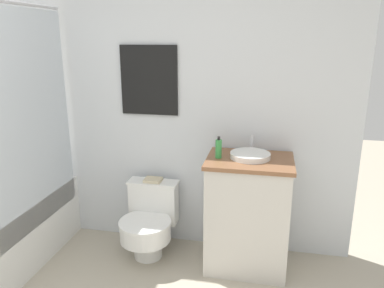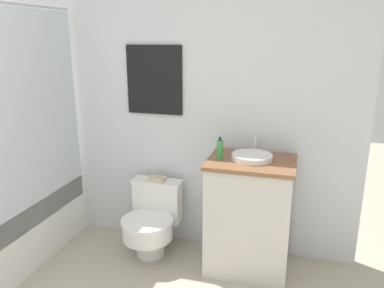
{
  "view_description": "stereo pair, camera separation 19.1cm",
  "coord_description": "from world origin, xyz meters",
  "px_view_note": "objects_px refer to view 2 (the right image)",
  "views": [
    {
      "loc": [
        1.07,
        -0.87,
        1.75
      ],
      "look_at": [
        0.56,
        1.6,
        1.03
      ],
      "focal_mm": 35.0,
      "sensor_mm": 36.0,
      "label": 1
    },
    {
      "loc": [
        1.26,
        -0.82,
        1.75
      ],
      "look_at": [
        0.56,
        1.6,
        1.03
      ],
      "focal_mm": 35.0,
      "sensor_mm": 36.0,
      "label": 2
    }
  ],
  "objects_px": {
    "soap_bottle": "(220,149)",
    "book_on_tank": "(157,179)",
    "toilet": "(152,220)",
    "sink": "(252,157)"
  },
  "relations": [
    {
      "from": "toilet",
      "to": "sink",
      "type": "distance_m",
      "value": 1.01
    },
    {
      "from": "toilet",
      "to": "soap_bottle",
      "type": "bearing_deg",
      "value": -2.17
    },
    {
      "from": "sink",
      "to": "book_on_tank",
      "type": "relative_size",
      "value": 2.35
    },
    {
      "from": "soap_bottle",
      "to": "sink",
      "type": "bearing_deg",
      "value": 10.95
    },
    {
      "from": "sink",
      "to": "soap_bottle",
      "type": "height_order",
      "value": "soap_bottle"
    },
    {
      "from": "toilet",
      "to": "soap_bottle",
      "type": "height_order",
      "value": "soap_bottle"
    },
    {
      "from": "toilet",
      "to": "sink",
      "type": "bearing_deg",
      "value": 1.68
    },
    {
      "from": "toilet",
      "to": "book_on_tank",
      "type": "bearing_deg",
      "value": 90.0
    },
    {
      "from": "soap_bottle",
      "to": "book_on_tank",
      "type": "height_order",
      "value": "soap_bottle"
    },
    {
      "from": "toilet",
      "to": "soap_bottle",
      "type": "xyz_separation_m",
      "value": [
        0.57,
        -0.02,
        0.67
      ]
    }
  ]
}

